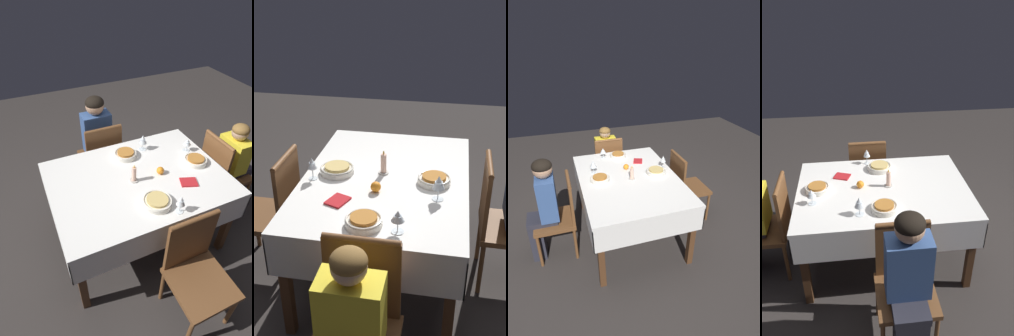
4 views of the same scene
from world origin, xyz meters
TOP-DOWN VIEW (x-y plane):
  - ground_plane at (0.00, 0.00)m, footprint 8.00×8.00m
  - dining_table at (0.00, 0.00)m, footprint 1.49×1.08m
  - chair_north at (-0.06, 0.78)m, footprint 0.42×0.43m
  - chair_east at (0.99, 0.03)m, footprint 0.43×0.42m
  - chair_south at (0.09, -0.78)m, footprint 0.42×0.43m
  - person_adult_denim at (-0.06, 0.94)m, footprint 0.30×0.34m
  - bowl_north at (0.03, 0.32)m, footprint 0.21×0.21m
  - wine_glass_north at (0.22, 0.35)m, footprint 0.08×0.08m
  - bowl_east at (0.57, -0.03)m, footprint 0.21×0.21m
  - wine_glass_east at (0.60, 0.16)m, footprint 0.07×0.07m
  - bowl_south at (-0.00, -0.33)m, footprint 0.23×0.23m
  - wine_glass_south at (0.11, -0.47)m, footprint 0.06×0.06m
  - candle_centerpiece at (-0.05, -0.02)m, footprint 0.07×0.07m
  - orange_fruit at (0.20, -0.03)m, footprint 0.07×0.07m
  - napkin_red_folded at (0.36, -0.23)m, footprint 0.17×0.15m

SIDE VIEW (x-z plane):
  - ground_plane at x=0.00m, z-range 0.00..0.00m
  - chair_north at x=-0.06m, z-range 0.04..0.96m
  - chair_east at x=0.99m, z-range 0.04..0.96m
  - chair_south at x=0.09m, z-range 0.04..0.96m
  - person_adult_denim at x=-0.06m, z-range 0.08..1.23m
  - dining_table at x=0.00m, z-range 0.30..1.08m
  - napkin_red_folded at x=0.36m, z-range 0.78..0.79m
  - bowl_south at x=0.00m, z-range 0.78..0.83m
  - bowl_north at x=0.03m, z-range 0.78..0.83m
  - bowl_east at x=0.57m, z-range 0.78..0.83m
  - orange_fruit at x=0.20m, z-range 0.78..0.84m
  - candle_centerpiece at x=-0.05m, z-range 0.76..0.92m
  - wine_glass_east at x=0.60m, z-range 0.80..0.94m
  - wine_glass_south at x=0.11m, z-range 0.81..0.96m
  - wine_glass_north at x=0.22m, z-range 0.81..0.97m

